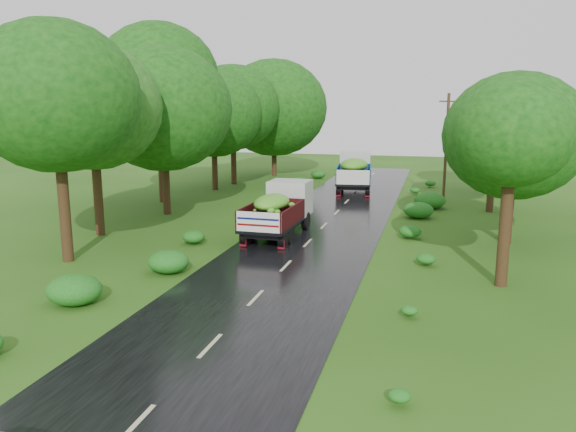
% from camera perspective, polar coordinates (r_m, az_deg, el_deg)
% --- Properties ---
extents(ground, '(120.00, 120.00, 0.00)m').
position_cam_1_polar(ground, '(15.92, -7.91, -12.97)').
color(ground, '#21450E').
rests_on(ground, ground).
extents(road, '(6.50, 80.00, 0.02)m').
position_cam_1_polar(road, '(20.30, -2.44, -7.41)').
color(road, black).
rests_on(road, ground).
extents(road_lines, '(0.12, 69.60, 0.00)m').
position_cam_1_polar(road_lines, '(21.20, -1.63, -6.54)').
color(road_lines, '#BFB78C').
rests_on(road_lines, road).
extents(truck_near, '(2.30, 6.13, 2.55)m').
position_cam_1_polar(truck_near, '(28.08, -0.83, 0.89)').
color(truck_near, black).
rests_on(truck_near, ground).
extents(truck_far, '(3.17, 7.04, 2.86)m').
position_cam_1_polar(truck_far, '(43.02, 6.76, 4.68)').
color(truck_far, black).
rests_on(truck_far, ground).
extents(utility_pole, '(1.22, 0.53, 7.24)m').
position_cam_1_polar(utility_pole, '(39.81, 15.77, 6.86)').
color(utility_pole, '#382616').
rests_on(utility_pole, ground).
extents(trees_left, '(7.51, 34.02, 10.01)m').
position_cam_1_polar(trees_left, '(39.26, -9.23, 11.10)').
color(trees_left, black).
rests_on(trees_left, ground).
extents(trees_right, '(4.40, 25.48, 7.01)m').
position_cam_1_polar(trees_right, '(32.78, 20.88, 8.37)').
color(trees_right, black).
rests_on(trees_right, ground).
extents(shrubs, '(11.90, 44.00, 0.70)m').
position_cam_1_polar(shrubs, '(28.62, 2.89, -1.16)').
color(shrubs, '#165915').
rests_on(shrubs, ground).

